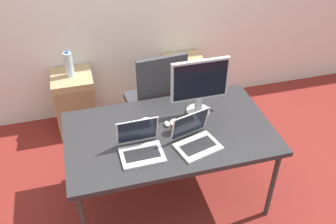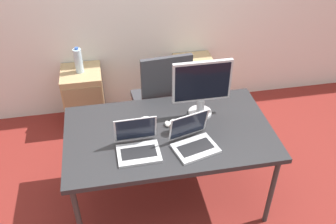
% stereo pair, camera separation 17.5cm
% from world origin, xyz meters
% --- Properties ---
extents(ground_plane, '(14.00, 14.00, 0.00)m').
position_xyz_m(ground_plane, '(0.00, 0.00, 0.00)').
color(ground_plane, maroon).
extents(desk, '(1.57, 0.90, 0.74)m').
position_xyz_m(desk, '(0.00, 0.00, 0.69)').
color(desk, '#28282B').
rests_on(desk, ground_plane).
extents(office_chair, '(0.56, 0.58, 1.08)m').
position_xyz_m(office_chair, '(0.06, 0.70, 0.41)').
color(office_chair, '#232326').
rests_on(office_chair, ground_plane).
extents(cabinet_left, '(0.40, 0.41, 0.63)m').
position_xyz_m(cabinet_left, '(-0.68, 1.19, 0.31)').
color(cabinet_left, tan).
rests_on(cabinet_left, ground_plane).
extents(cabinet_right, '(0.40, 0.41, 0.63)m').
position_xyz_m(cabinet_right, '(0.50, 1.19, 0.31)').
color(cabinet_right, tan).
rests_on(cabinet_right, ground_plane).
extents(water_bottle, '(0.08, 0.08, 0.27)m').
position_xyz_m(water_bottle, '(-0.68, 1.20, 0.75)').
color(water_bottle, silver).
rests_on(water_bottle, cabinet_left).
extents(laptop_left, '(0.30, 0.27, 0.24)m').
position_xyz_m(laptop_left, '(-0.26, -0.16, 0.79)').
color(laptop_left, silver).
rests_on(laptop_left, desk).
extents(laptop_right, '(0.35, 0.34, 0.24)m').
position_xyz_m(laptop_right, '(0.14, -0.19, 0.79)').
color(laptop_right, silver).
rests_on(laptop_right, desk).
extents(monitor, '(0.45, 0.19, 0.48)m').
position_xyz_m(monitor, '(0.28, 0.17, 0.99)').
color(monitor, '#B7B7BC').
rests_on(monitor, desk).
extents(mouse, '(0.04, 0.06, 0.03)m').
position_xyz_m(mouse, '(-0.00, 0.07, 0.75)').
color(mouse, silver).
rests_on(mouse, desk).
extents(coffee_cup_white, '(0.09, 0.09, 0.11)m').
position_xyz_m(coffee_cup_white, '(-0.17, 0.04, 0.79)').
color(coffee_cup_white, white).
rests_on(coffee_cup_white, desk).
extents(coffee_cup_brown, '(0.08, 0.08, 0.10)m').
position_xyz_m(coffee_cup_brown, '(0.04, -0.02, 0.79)').
color(coffee_cup_brown, brown).
rests_on(coffee_cup_brown, desk).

